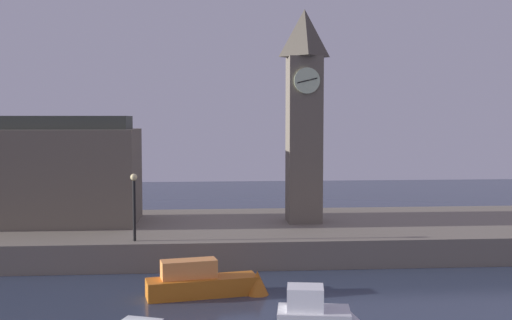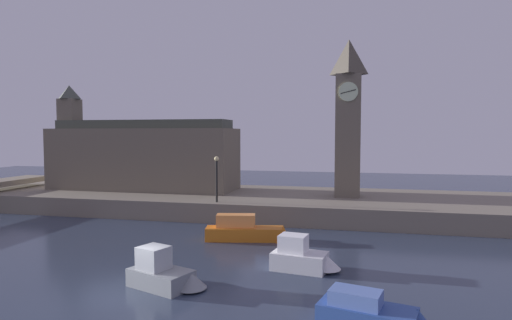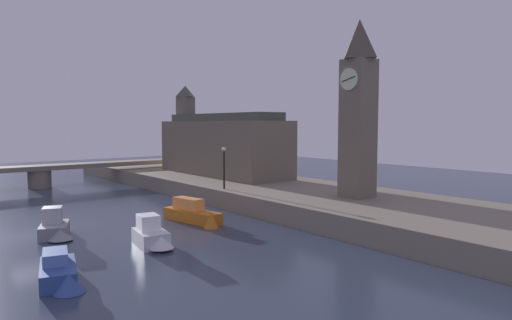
% 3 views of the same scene
% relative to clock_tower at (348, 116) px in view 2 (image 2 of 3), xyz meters
% --- Properties ---
extents(ground_plane, '(120.00, 120.00, 0.00)m').
position_rel_clock_tower_xyz_m(ground_plane, '(-8.66, -20.18, -8.19)').
color(ground_plane, '#2D384C').
extents(far_embankment, '(70.00, 12.00, 1.50)m').
position_rel_clock_tower_xyz_m(far_embankment, '(-8.66, -0.18, -7.44)').
color(far_embankment, slate).
rests_on(far_embankment, ground).
extents(clock_tower, '(2.22, 2.27, 12.90)m').
position_rel_clock_tower_xyz_m(clock_tower, '(0.00, 0.00, 0.00)').
color(clock_tower, '#6B6051').
rests_on(clock_tower, far_embankment).
extents(parliament_hall, '(17.51, 5.49, 9.94)m').
position_rel_clock_tower_xyz_m(parliament_hall, '(-19.23, 0.76, -3.51)').
color(parliament_hall, '#6B6051').
rests_on(parliament_hall, far_embankment).
extents(streetlamp, '(0.36, 0.36, 3.50)m').
position_rel_clock_tower_xyz_m(streetlamp, '(-9.66, -5.26, -4.47)').
color(streetlamp, black).
rests_on(streetlamp, far_embankment).
extents(boat_tour_blue, '(4.20, 2.21, 1.31)m').
position_rel_clock_tower_xyz_m(boat_tour_blue, '(1.35, -21.25, -7.69)').
color(boat_tour_blue, '#2D4C93').
rests_on(boat_tour_blue, ground).
extents(boat_patrol_orange, '(5.65, 2.23, 1.78)m').
position_rel_clock_tower_xyz_m(boat_patrol_orange, '(-5.78, -10.36, -7.60)').
color(boat_patrol_orange, orange).
rests_on(boat_patrol_orange, ground).
extents(boat_cruiser_grey, '(3.83, 2.41, 1.78)m').
position_rel_clock_tower_xyz_m(boat_cruiser_grey, '(-7.40, -19.19, -7.59)').
color(boat_cruiser_grey, gray).
rests_on(boat_cruiser_grey, ground).
extents(boat_ferry_white, '(3.53, 1.92, 1.73)m').
position_rel_clock_tower_xyz_m(boat_ferry_white, '(-1.82, -15.45, -7.57)').
color(boat_ferry_white, silver).
rests_on(boat_ferry_white, ground).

